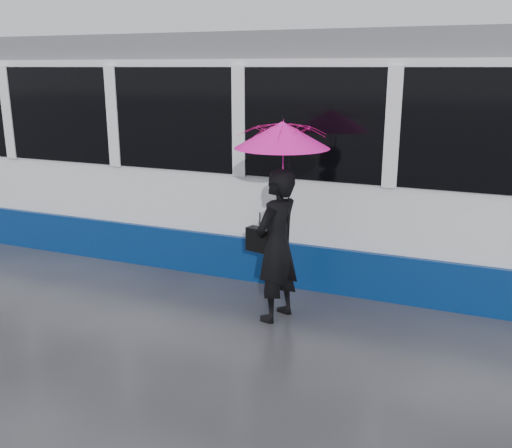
% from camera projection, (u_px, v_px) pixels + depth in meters
% --- Properties ---
extents(ground, '(90.00, 90.00, 0.00)m').
position_uv_depth(ground, '(161.00, 307.00, 7.14)').
color(ground, '#2B2A2F').
rests_on(ground, ground).
extents(rails, '(34.00, 1.51, 0.02)m').
position_uv_depth(rails, '(242.00, 249.00, 9.36)').
color(rails, '#3F3D38').
rests_on(rails, ground).
extents(tram, '(26.00, 2.56, 3.35)m').
position_uv_depth(tram, '(87.00, 141.00, 10.03)').
color(tram, white).
rests_on(tram, ground).
extents(woman, '(0.59, 0.75, 1.81)m').
position_uv_depth(woman, '(277.00, 246.00, 6.59)').
color(woman, black).
rests_on(woman, ground).
extents(umbrella, '(1.30, 1.30, 1.22)m').
position_uv_depth(umbrella, '(282.00, 153.00, 6.29)').
color(umbrella, '#EE1466').
rests_on(umbrella, ground).
extents(handbag, '(0.35, 0.22, 0.46)m').
position_uv_depth(handbag, '(260.00, 240.00, 6.68)').
color(handbag, black).
rests_on(handbag, ground).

